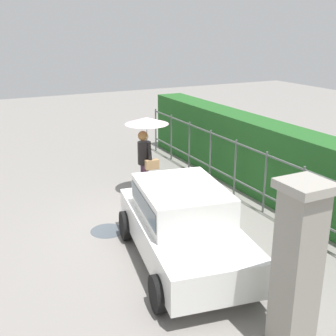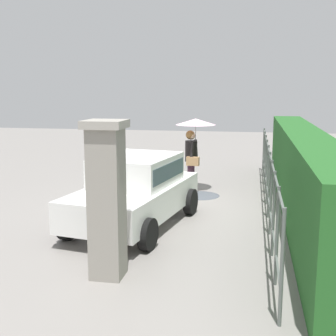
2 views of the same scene
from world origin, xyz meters
TOP-DOWN VIEW (x-y plane):
  - ground_plane at (0.00, 0.00)m, footprint 40.00×40.00m
  - car at (1.36, -0.36)m, footprint 3.94×2.37m
  - pedestrian at (-2.04, 0.43)m, footprint 1.11×1.11m
  - gate_pillar at (4.01, -0.10)m, footprint 0.60×0.60m
  - fence_section at (-0.34, 2.43)m, footprint 10.81×0.05m
  - hedge_row at (-0.34, 3.20)m, footprint 11.76×0.90m
  - puddle_near at (-0.46, -1.22)m, footprint 0.73×0.73m
  - puddle_far at (-1.54, 0.67)m, footprint 1.07×1.07m

SIDE VIEW (x-z plane):
  - ground_plane at x=0.00m, z-range 0.00..0.00m
  - puddle_near at x=-0.46m, z-range 0.00..0.00m
  - puddle_far at x=-1.54m, z-range 0.00..0.00m
  - car at x=1.36m, z-range 0.06..1.54m
  - fence_section at x=-0.34m, z-range 0.08..1.58m
  - hedge_row at x=-0.34m, z-range 0.00..1.90m
  - gate_pillar at x=4.01m, z-range 0.03..2.45m
  - pedestrian at x=-2.04m, z-range 0.53..2.58m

